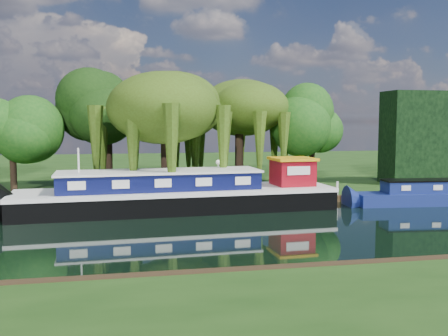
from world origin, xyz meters
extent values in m
plane|color=black|center=(0.00, 0.00, 0.00)|extent=(120.00, 120.00, 0.00)
cube|color=#17350E|center=(0.00, 34.00, 0.23)|extent=(120.00, 52.00, 0.45)
cube|color=black|center=(-2.91, 6.70, 0.51)|extent=(20.79, 5.59, 1.37)
cube|color=silver|center=(-2.91, 6.70, 1.32)|extent=(20.91, 5.69, 0.25)
cube|color=#0B0F3C|center=(-4.05, 6.65, 2.00)|extent=(12.91, 3.92, 1.09)
cube|color=silver|center=(-4.05, 6.65, 2.61)|extent=(13.15, 4.16, 0.14)
cube|color=maroon|center=(5.08, 7.10, 2.31)|extent=(2.64, 2.64, 1.72)
cube|color=#CD920E|center=(5.08, 7.10, 3.26)|extent=(2.94, 2.94, 0.18)
cylinder|color=silver|center=(-9.08, 6.40, 2.83)|extent=(0.11, 0.11, 2.75)
cube|color=navy|center=(16.03, 5.61, 0.36)|extent=(13.25, 3.29, 0.98)
cube|color=navy|center=(16.03, 5.61, 1.26)|extent=(9.29, 2.41, 0.82)
cube|color=black|center=(16.03, 5.61, 1.73)|extent=(9.40, 2.53, 0.11)
cube|color=silver|center=(12.53, 5.06, 1.30)|extent=(0.66, 0.11, 0.35)
cube|color=silver|center=(14.82, 4.87, 1.30)|extent=(0.66, 0.11, 0.35)
imported|color=maroon|center=(-6.68, 5.72, 0.00)|extent=(3.15, 2.66, 0.56)
cylinder|color=black|center=(-3.35, 10.57, 2.99)|extent=(0.66, 0.66, 5.08)
ellipsoid|color=#30430E|center=(-3.35, 10.57, 6.66)|extent=(7.09, 7.09, 4.58)
cylinder|color=black|center=(3.06, 14.71, 2.86)|extent=(0.68, 0.68, 4.83)
ellipsoid|color=#30430E|center=(3.06, 14.71, 6.35)|extent=(6.59, 6.59, 4.26)
cylinder|color=black|center=(-14.39, 13.47, 3.13)|extent=(0.43, 0.43, 5.36)
ellipsoid|color=#124310|center=(-14.39, 13.47, 5.32)|extent=(4.39, 4.39, 4.39)
cylinder|color=black|center=(-7.56, 15.95, 3.80)|extent=(0.62, 0.62, 6.70)
ellipsoid|color=black|center=(-7.56, 15.95, 6.54)|extent=(5.36, 5.36, 5.36)
cylinder|color=black|center=(9.27, 14.27, 3.26)|extent=(0.52, 0.52, 5.61)
ellipsoid|color=#124310|center=(9.27, 14.27, 5.55)|extent=(4.49, 4.49, 4.49)
cube|color=black|center=(19.00, 14.00, 4.45)|extent=(6.00, 3.00, 8.00)
cylinder|color=silver|center=(0.50, 10.50, 1.55)|extent=(0.10, 0.10, 2.20)
sphere|color=white|center=(0.50, 10.50, 2.83)|extent=(0.36, 0.36, 0.36)
cylinder|color=silver|center=(-10.00, 8.40, 0.95)|extent=(0.16, 0.16, 1.00)
cylinder|color=silver|center=(-4.00, 8.40, 0.95)|extent=(0.16, 0.16, 1.00)
cylinder|color=silver|center=(3.00, 8.40, 0.95)|extent=(0.16, 0.16, 1.00)
cylinder|color=silver|center=(9.00, 8.40, 0.95)|extent=(0.16, 0.16, 1.00)
camera|label=1|loc=(-6.20, -25.58, 5.82)|focal=40.00mm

